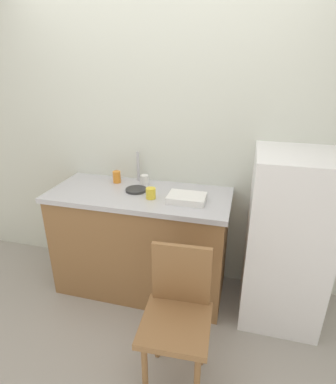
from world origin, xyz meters
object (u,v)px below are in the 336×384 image
object	(u,v)px
hotplate	(136,190)
cup_white	(144,180)
dish_tray	(187,198)
refrigerator	(286,240)
cup_orange	(117,177)
chair	(177,313)
cup_yellow	(151,193)

from	to	relation	value
hotplate	cup_white	world-z (taller)	cup_white
dish_tray	cup_white	size ratio (longest dim) A/B	3.35
refrigerator	hotplate	distance (m)	1.21
cup_orange	cup_white	distance (m)	0.25
chair	dish_tray	xyz separation A→B (m)	(-0.09, 0.68, 0.44)
refrigerator	cup_orange	xyz separation A→B (m)	(-1.40, 0.17, 0.31)
refrigerator	cup_white	xyz separation A→B (m)	(-1.16, 0.18, 0.30)
refrigerator	cup_white	size ratio (longest dim) A/B	15.82
refrigerator	cup_yellow	size ratio (longest dim) A/B	15.91
hotplate	cup_yellow	bearing A→B (deg)	-34.11
cup_yellow	chair	bearing A→B (deg)	-61.04
cup_yellow	hotplate	bearing A→B (deg)	145.89
chair	cup_yellow	world-z (taller)	cup_yellow
dish_tray	cup_orange	bearing A→B (deg)	160.78
refrigerator	chair	size ratio (longest dim) A/B	1.48
hotplate	chair	bearing A→B (deg)	-55.70
dish_tray	hotplate	bearing A→B (deg)	168.16
cup_orange	cup_yellow	size ratio (longest dim) A/B	1.22
chair	cup_yellow	size ratio (longest dim) A/B	10.73
refrigerator	hotplate	xyz separation A→B (m)	(-1.18, 0.03, 0.27)
refrigerator	dish_tray	xyz separation A→B (m)	(-0.74, -0.07, 0.28)
cup_white	cup_yellow	world-z (taller)	same
hotplate	cup_orange	bearing A→B (deg)	148.39
cup_yellow	dish_tray	bearing A→B (deg)	3.55
chair	hotplate	distance (m)	1.03
chair	hotplate	size ratio (longest dim) A/B	5.24
hotplate	refrigerator	bearing A→B (deg)	-1.25
dish_tray	cup_white	distance (m)	0.48
dish_tray	chair	bearing A→B (deg)	-82.16
dish_tray	cup_yellow	size ratio (longest dim) A/B	3.38
refrigerator	cup_orange	size ratio (longest dim) A/B	13.08
hotplate	cup_orange	xyz separation A→B (m)	(-0.23, 0.14, 0.04)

